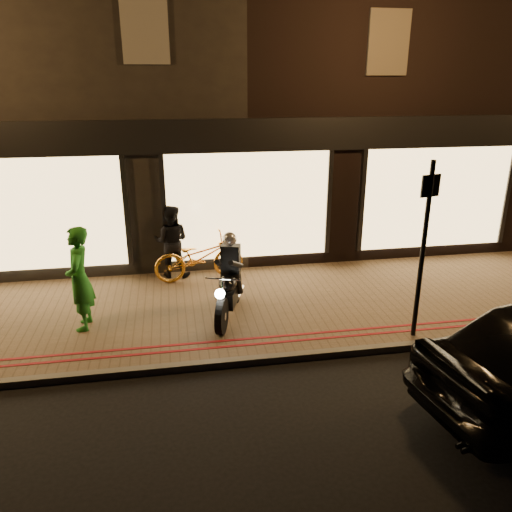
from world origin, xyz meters
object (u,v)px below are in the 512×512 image
Objects in this scene: motorcycle at (229,285)px; sign_post at (424,242)px; bicycle_gold at (199,257)px; person_green at (79,279)px.

sign_post is (3.03, -1.28, 1.06)m from motorcycle.
sign_post is 1.54× the size of bicycle_gold.
bicycle_gold is at bearing 137.53° from sign_post.
person_green is (-2.59, -0.01, 0.31)m from motorcycle.
person_green reaches higher than bicycle_gold.
motorcycle is 3.45m from sign_post.
bicycle_gold is (-0.43, 1.88, -0.10)m from motorcycle.
person_green is at bearing 123.75° from bicycle_gold.
sign_post reaches higher than motorcycle.
bicycle_gold is (-3.46, 3.16, -1.17)m from sign_post.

